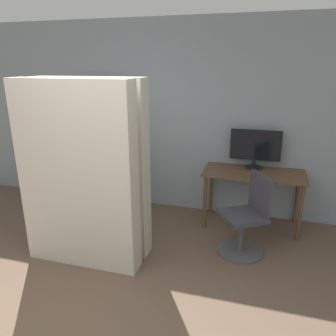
{
  "coord_description": "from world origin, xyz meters",
  "views": [
    {
      "loc": [
        1.2,
        -1.48,
        2.08
      ],
      "look_at": [
        0.28,
        1.65,
        1.05
      ],
      "focal_mm": 35.0,
      "sensor_mm": 36.0,
      "label": 1
    }
  ],
  "objects_px": {
    "office_chair": "(246,222)",
    "bookshelf": "(95,146)",
    "mattress_near": "(78,177)",
    "monitor": "(255,147)",
    "mattress_far": "(94,168)"
  },
  "relations": [
    {
      "from": "office_chair",
      "to": "bookshelf",
      "type": "bearing_deg",
      "value": 158.63
    },
    {
      "from": "bookshelf",
      "to": "mattress_near",
      "type": "distance_m",
      "value": 1.76
    },
    {
      "from": "office_chair",
      "to": "mattress_near",
      "type": "bearing_deg",
      "value": -157.67
    },
    {
      "from": "monitor",
      "to": "mattress_far",
      "type": "xyz_separation_m",
      "value": [
        -1.7,
        -1.25,
        -0.06
      ]
    },
    {
      "from": "office_chair",
      "to": "mattress_near",
      "type": "xyz_separation_m",
      "value": [
        -1.68,
        -0.69,
        0.6
      ]
    },
    {
      "from": "monitor",
      "to": "office_chair",
      "type": "height_order",
      "value": "monitor"
    },
    {
      "from": "bookshelf",
      "to": "office_chair",
      "type": "bearing_deg",
      "value": -21.37
    },
    {
      "from": "mattress_far",
      "to": "mattress_near",
      "type": "bearing_deg",
      "value": -90.0
    },
    {
      "from": "office_chair",
      "to": "mattress_near",
      "type": "distance_m",
      "value": 1.92
    },
    {
      "from": "monitor",
      "to": "office_chair",
      "type": "xyz_separation_m",
      "value": [
        -0.02,
        -0.89,
        -0.66
      ]
    },
    {
      "from": "monitor",
      "to": "mattress_far",
      "type": "distance_m",
      "value": 2.11
    },
    {
      "from": "monitor",
      "to": "bookshelf",
      "type": "bearing_deg",
      "value": 179.11
    },
    {
      "from": "monitor",
      "to": "bookshelf",
      "type": "relative_size",
      "value": 0.37
    },
    {
      "from": "office_chair",
      "to": "mattress_near",
      "type": "height_order",
      "value": "mattress_near"
    },
    {
      "from": "monitor",
      "to": "mattress_far",
      "type": "relative_size",
      "value": 0.33
    }
  ]
}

